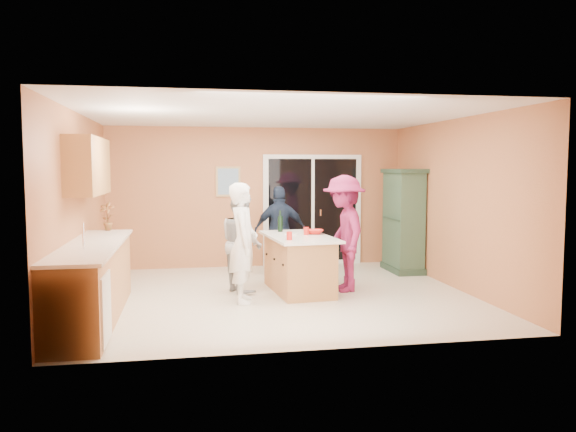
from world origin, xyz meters
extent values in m
plane|color=beige|center=(0.00, 0.00, 0.00)|extent=(5.50, 5.50, 0.00)
cube|color=silver|center=(0.00, 0.00, 2.60)|extent=(5.50, 5.00, 0.10)
cube|color=#E2905D|center=(0.00, 2.50, 1.30)|extent=(5.50, 0.10, 2.60)
cube|color=#E2905D|center=(0.00, -2.50, 1.30)|extent=(5.50, 0.10, 2.60)
cube|color=#E2905D|center=(-2.75, 0.00, 1.30)|extent=(0.10, 5.00, 2.60)
cube|color=#E2905D|center=(2.75, 0.00, 1.30)|extent=(0.10, 5.00, 2.60)
cube|color=#B67747|center=(-2.45, -0.90, 0.45)|extent=(0.60, 3.00, 0.90)
cube|color=silver|center=(-2.44, -2.00, 0.40)|extent=(0.62, 0.60, 0.72)
cube|color=white|center=(-2.44, -0.90, 0.92)|extent=(0.65, 3.05, 0.04)
cylinder|color=silver|center=(-2.45, -1.40, 1.09)|extent=(0.02, 0.02, 0.30)
cube|color=#B67747|center=(-2.58, -0.20, 1.88)|extent=(0.35, 1.60, 0.75)
cube|color=silver|center=(1.05, 2.47, 1.05)|extent=(1.90, 0.05, 2.10)
cube|color=black|center=(1.05, 2.46, 1.05)|extent=(1.70, 0.03, 1.94)
cube|color=silver|center=(1.05, 2.45, 1.05)|extent=(0.06, 0.04, 1.94)
cube|color=silver|center=(1.20, 2.44, 1.00)|extent=(0.02, 0.03, 0.12)
cube|color=tan|center=(-0.55, 2.48, 1.60)|extent=(0.46, 0.03, 0.56)
cube|color=#456A90|center=(-0.55, 2.47, 1.60)|extent=(0.38, 0.02, 0.48)
cube|color=#B67747|center=(0.33, 0.20, 0.40)|extent=(0.86, 1.49, 0.81)
cube|color=white|center=(0.33, 0.20, 0.83)|extent=(1.01, 1.68, 0.04)
cube|color=black|center=(0.33, 0.20, 0.05)|extent=(0.78, 1.41, 0.09)
cube|color=#233828|center=(2.49, 1.49, 0.05)|extent=(0.51, 0.96, 0.11)
cube|color=#375239|center=(2.49, 1.49, 0.91)|extent=(0.45, 0.91, 1.71)
cube|color=#233828|center=(2.49, 1.49, 1.80)|extent=(0.53, 1.00, 0.07)
imported|color=white|center=(-0.55, -0.32, 0.83)|extent=(0.46, 0.64, 1.65)
imported|color=#A8A8AB|center=(-0.51, 0.37, 0.74)|extent=(0.76, 0.86, 1.48)
imported|color=#192337|center=(0.27, 1.56, 0.77)|extent=(0.91, 0.40, 1.54)
imported|color=maroon|center=(1.02, 0.14, 0.87)|extent=(0.66, 1.14, 1.75)
imported|color=red|center=(0.61, 0.35, 0.88)|extent=(0.30, 0.30, 0.07)
imported|color=red|center=(-2.45, 0.52, 1.15)|extent=(0.25, 0.21, 0.42)
cylinder|color=red|center=(0.10, -0.28, 0.90)|extent=(0.10, 0.10, 0.12)
cylinder|color=red|center=(0.46, 0.27, 0.90)|extent=(0.11, 0.11, 0.12)
cylinder|color=black|center=(0.14, 0.74, 0.97)|extent=(0.08, 0.08, 0.25)
cylinder|color=black|center=(0.14, 0.74, 1.14)|extent=(0.03, 0.03, 0.09)
cylinder|color=silver|center=(0.25, 0.39, 0.85)|extent=(0.25, 0.25, 0.01)
camera|label=1|loc=(-1.29, -7.94, 1.86)|focal=35.00mm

